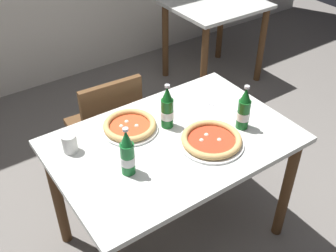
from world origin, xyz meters
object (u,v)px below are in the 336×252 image
object	(u,v)px
chair_behind_table	(108,126)
dining_table_main	(174,156)
pizza_marinara_far	(211,140)
beer_bottle_left	(127,154)
dining_table_background	(215,20)
beer_bottle_center	(167,109)
pizza_margherita_near	(130,126)
paper_cup	(70,143)
beer_bottle_right	(244,110)
napkin_with_cutlery	(221,109)

from	to	relation	value
chair_behind_table	dining_table_main	bearing A→B (deg)	100.25
pizza_marinara_far	beer_bottle_left	bearing A→B (deg)	172.64
chair_behind_table	dining_table_background	world-z (taller)	chair_behind_table
beer_bottle_center	beer_bottle_left	bearing A→B (deg)	-151.28
chair_behind_table	pizza_margherita_near	xyz separation A→B (m)	(-0.06, -0.42, 0.29)
pizza_margherita_near	paper_cup	bearing A→B (deg)	177.35
pizza_marinara_far	chair_behind_table	bearing A→B (deg)	105.49
beer_bottle_right	paper_cup	distance (m)	0.87
chair_behind_table	dining_table_background	xyz separation A→B (m)	(1.48, 0.73, 0.11)
napkin_with_cutlery	beer_bottle_left	bearing A→B (deg)	-168.13
dining_table_main	napkin_with_cutlery	distance (m)	0.38
beer_bottle_center	paper_cup	bearing A→B (deg)	168.76
beer_bottle_left	beer_bottle_center	size ratio (longest dim) A/B	1.00
dining_table_main	napkin_with_cutlery	size ratio (longest dim) A/B	5.21
pizza_margherita_near	beer_bottle_center	bearing A→B (deg)	-25.48
pizza_margherita_near	beer_bottle_left	distance (m)	0.33
chair_behind_table	dining_table_background	distance (m)	1.66
chair_behind_table	napkin_with_cutlery	size ratio (longest dim) A/B	3.69
chair_behind_table	beer_bottle_left	xyz separation A→B (m)	(-0.23, -0.69, 0.37)
dining_table_background	napkin_with_cutlery	size ratio (longest dim) A/B	3.47
dining_table_main	paper_cup	bearing A→B (deg)	155.67
pizza_marinara_far	paper_cup	size ratio (longest dim) A/B	3.41
pizza_margherita_near	beer_bottle_right	xyz separation A→B (m)	(0.49, -0.31, 0.08)
pizza_margherita_near	paper_cup	xyz separation A→B (m)	(-0.32, 0.01, 0.03)
beer_bottle_left	dining_table_background	bearing A→B (deg)	39.72
dining_table_main	pizza_marinara_far	xyz separation A→B (m)	(0.13, -0.13, 0.13)
dining_table_background	beer_bottle_left	world-z (taller)	beer_bottle_left
pizza_marinara_far	napkin_with_cutlery	size ratio (longest dim) A/B	1.41
beer_bottle_center	beer_bottle_right	world-z (taller)	same
beer_bottle_center	pizza_margherita_near	bearing A→B (deg)	154.52
beer_bottle_left	paper_cup	distance (m)	0.33
beer_bottle_right	pizza_margherita_near	bearing A→B (deg)	147.41
pizza_margherita_near	napkin_with_cutlery	size ratio (longest dim) A/B	1.27
beer_bottle_right	napkin_with_cutlery	bearing A→B (deg)	86.10
dining_table_background	paper_cup	xyz separation A→B (m)	(-1.86, -1.14, 0.21)
chair_behind_table	beer_bottle_right	bearing A→B (deg)	123.35
paper_cup	pizza_margherita_near	bearing A→B (deg)	-2.65
dining_table_background	paper_cup	distance (m)	2.19
dining_table_main	beer_bottle_left	size ratio (longest dim) A/B	4.86
pizza_marinara_far	napkin_with_cutlery	distance (m)	0.30
pizza_marinara_far	beer_bottle_center	bearing A→B (deg)	111.38
dining_table_background	pizza_margherita_near	world-z (taller)	pizza_margherita_near
dining_table_background	pizza_margherita_near	xyz separation A→B (m)	(-1.54, -1.15, 0.18)
beer_bottle_center	beer_bottle_right	xyz separation A→B (m)	(0.31, -0.23, 0.00)
dining_table_background	pizza_marinara_far	size ratio (longest dim) A/B	2.47
pizza_margherita_near	beer_bottle_right	size ratio (longest dim) A/B	1.19
pizza_margherita_near	napkin_with_cutlery	world-z (taller)	pizza_margherita_near
pizza_marinara_far	pizza_margherita_near	bearing A→B (deg)	129.66
napkin_with_cutlery	paper_cup	world-z (taller)	paper_cup
beer_bottle_left	paper_cup	world-z (taller)	beer_bottle_left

